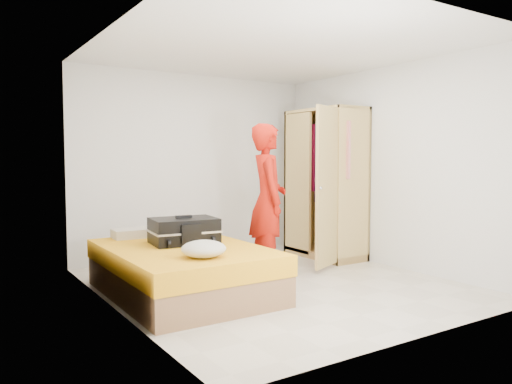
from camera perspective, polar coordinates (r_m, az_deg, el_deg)
room at (r=5.52m, az=2.25°, el=2.74°), size 4.00×4.02×2.60m
bed at (r=5.27m, az=-8.33°, el=-8.86°), size 1.42×2.02×0.50m
wardrobe at (r=7.09m, az=7.92°, el=0.52°), size 1.12×1.42×2.10m
person at (r=5.96m, az=1.37°, el=-0.93°), size 0.66×0.78×1.82m
suitcase at (r=5.40m, az=-8.24°, el=-4.41°), size 0.75×0.59×0.30m
round_cushion at (r=4.63m, az=-6.00°, el=-6.48°), size 0.41×0.41×0.16m
pillow at (r=5.92m, az=-13.38°, el=-4.56°), size 0.57×0.31×0.10m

